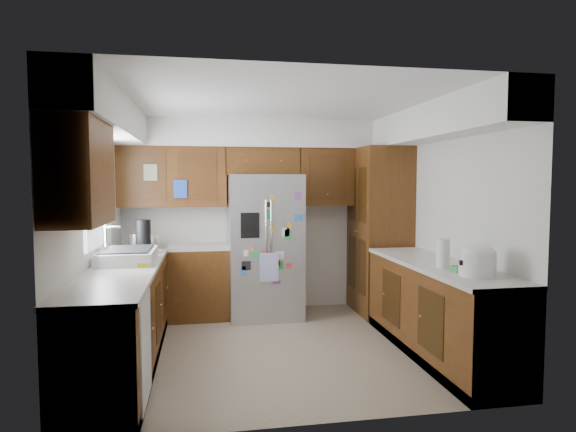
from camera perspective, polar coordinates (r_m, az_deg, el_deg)
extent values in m
plane|color=gray|center=(5.15, -1.00, -15.35)|extent=(3.60, 3.60, 0.00)
cube|color=silver|center=(6.46, -3.23, -0.04)|extent=(3.60, 0.04, 2.50)
cube|color=silver|center=(4.93, -22.17, -1.59)|extent=(0.04, 3.20, 2.50)
cube|color=silver|center=(5.45, 18.02, -0.98)|extent=(0.04, 3.20, 2.50)
cube|color=silver|center=(3.32, 3.30, -3.89)|extent=(3.60, 0.04, 2.50)
cube|color=white|center=(4.92, -1.04, 13.42)|extent=(3.60, 3.20, 0.02)
cube|color=silver|center=(6.28, -3.06, 9.66)|extent=(3.60, 0.38, 0.35)
cube|color=silver|center=(4.91, -20.30, 11.01)|extent=(0.38, 3.20, 0.35)
cube|color=silver|center=(5.38, 16.45, 10.46)|extent=(0.38, 3.20, 0.35)
cube|color=#44280D|center=(6.24, -13.50, 4.54)|extent=(1.33, 0.34, 0.75)
cube|color=#44280D|center=(6.51, 6.94, 4.59)|extent=(1.33, 0.34, 0.75)
cube|color=#44280D|center=(3.75, -23.55, 4.75)|extent=(0.34, 0.85, 0.75)
cube|color=white|center=(5.00, -21.90, 2.52)|extent=(0.02, 0.90, 1.05)
cube|color=white|center=(5.00, -21.47, 2.52)|extent=(0.01, 1.02, 1.15)
cube|color=blue|center=(6.04, -12.64, 3.15)|extent=(0.16, 0.02, 0.22)
cube|color=beige|center=(6.07, -15.98, 4.98)|extent=(0.16, 0.02, 0.20)
cube|color=#44280D|center=(4.73, -19.06, -11.73)|extent=(0.60, 2.60, 0.88)
cube|color=#44280D|center=(6.23, -10.50, -7.79)|extent=(0.75, 0.60, 0.88)
cube|color=beige|center=(4.63, -19.19, -6.24)|extent=(0.63, 2.60, 0.04)
cube|color=beige|center=(6.15, -10.55, -3.59)|extent=(0.75, 0.60, 0.04)
cube|color=black|center=(4.85, -18.95, -16.17)|extent=(0.60, 2.60, 0.10)
cube|color=silver|center=(3.88, -16.49, -14.89)|extent=(0.01, 0.58, 0.80)
cube|color=#44280D|center=(5.04, 17.32, -10.73)|extent=(0.60, 2.25, 0.88)
cube|color=beige|center=(4.94, 17.43, -5.56)|extent=(0.63, 2.25, 0.04)
cube|color=black|center=(5.15, 17.23, -14.93)|extent=(0.60, 2.25, 0.10)
cube|color=#44280D|center=(6.39, 10.76, -1.72)|extent=(0.60, 0.90, 2.15)
cube|color=#B0B0B5|center=(6.10, -2.78, -3.58)|extent=(0.90, 0.75, 1.80)
cylinder|color=silver|center=(5.70, -2.59, -2.60)|extent=(0.02, 0.02, 0.90)
cylinder|color=silver|center=(5.70, -1.99, -2.59)|extent=(0.02, 0.02, 0.90)
cube|color=black|center=(5.67, -4.51, -1.12)|extent=(0.22, 0.01, 0.30)
cube|color=white|center=(5.74, -2.26, -6.09)|extent=(0.22, 0.01, 0.34)
cube|color=blue|center=(5.75, 1.26, -0.21)|extent=(0.10, 0.00, 0.08)
cube|color=orange|center=(5.70, -4.35, -3.98)|extent=(0.05, 0.00, 0.05)
cube|color=green|center=(5.72, -3.85, -4.57)|extent=(0.09, 0.00, 0.07)
cube|color=#8C4C99|center=(5.81, -1.38, -7.81)|extent=(0.10, 0.00, 0.05)
cube|color=orange|center=(5.68, -1.90, 2.16)|extent=(0.07, 0.00, 0.06)
cube|color=white|center=(5.73, -0.28, -1.93)|extent=(0.09, 0.00, 0.10)
cube|color=blue|center=(5.73, -5.31, -6.54)|extent=(0.06, 0.00, 0.12)
cube|color=#8C4C99|center=(5.73, 1.18, 2.38)|extent=(0.07, 0.00, 0.10)
cube|color=yellow|center=(5.70, -1.91, -1.55)|extent=(0.07, 0.00, 0.08)
cube|color=red|center=(5.79, 0.06, -5.90)|extent=(0.07, 0.00, 0.05)
cube|color=red|center=(5.76, -1.38, -5.56)|extent=(0.10, 0.00, 0.07)
cube|color=green|center=(5.78, -0.82, -5.89)|extent=(0.06, 0.00, 0.09)
cube|color=black|center=(5.68, -2.30, 1.35)|extent=(0.06, 0.00, 0.06)
cube|color=white|center=(5.76, -0.98, -4.74)|extent=(0.10, 0.00, 0.10)
cube|color=green|center=(5.68, -2.17, 0.22)|extent=(0.05, 0.00, 0.12)
cube|color=white|center=(5.70, -5.00, -4.41)|extent=(0.06, 0.00, 0.07)
cube|color=green|center=(5.74, -0.06, -2.19)|extent=(0.07, 0.00, 0.12)
cube|color=red|center=(5.73, -2.69, -4.60)|extent=(0.09, 0.00, 0.09)
cube|color=black|center=(5.73, -4.97, -5.88)|extent=(0.11, 0.00, 0.11)
cube|color=orange|center=(5.73, 0.17, -1.23)|extent=(0.06, 0.00, 0.07)
cube|color=#44280D|center=(6.28, -3.07, 6.46)|extent=(0.96, 0.34, 0.35)
sphere|color=#2836AA|center=(6.25, -5.83, 9.48)|extent=(0.31, 0.31, 0.31)
cylinder|color=black|center=(6.27, -2.75, 8.83)|extent=(0.29, 0.29, 0.17)
ellipsoid|color=#333338|center=(6.28, -2.75, 9.58)|extent=(0.27, 0.27, 0.12)
cube|color=silver|center=(5.01, -18.48, -4.53)|extent=(0.52, 0.70, 0.12)
cube|color=black|center=(5.00, -18.49, -3.79)|extent=(0.44, 0.60, 0.02)
cylinder|color=silver|center=(5.02, -20.78, -2.72)|extent=(0.02, 0.02, 0.30)
cylinder|color=silver|center=(4.99, -20.14, -1.24)|extent=(0.16, 0.02, 0.02)
cube|color=yellow|center=(4.72, -16.71, -5.49)|extent=(0.10, 0.18, 0.04)
cube|color=black|center=(5.49, -16.73, -3.86)|extent=(0.18, 0.14, 0.10)
cylinder|color=black|center=(5.47, -16.77, -1.89)|extent=(0.16, 0.16, 0.28)
cylinder|color=#B0B0B5|center=(5.77, -17.58, -3.00)|extent=(0.14, 0.14, 0.20)
sphere|color=silver|center=(5.93, -16.51, -2.79)|extent=(0.20, 0.20, 0.20)
cube|color=#3F72B2|center=(6.00, -17.59, -2.83)|extent=(0.14, 0.10, 0.18)
cube|color=#BFB28C|center=(6.06, -15.41, -2.92)|extent=(0.10, 0.08, 0.14)
cylinder|color=silver|center=(5.33, -17.62, -4.05)|extent=(0.08, 0.08, 0.11)
cylinder|color=white|center=(4.35, 21.51, -5.34)|extent=(0.30, 0.30, 0.20)
ellipsoid|color=white|center=(4.34, 21.55, -4.04)|extent=(0.29, 0.29, 0.13)
cube|color=black|center=(4.28, 19.92, -5.19)|extent=(0.04, 0.06, 0.04)
cylinder|color=white|center=(4.67, 17.90, -4.21)|extent=(0.12, 0.12, 0.27)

